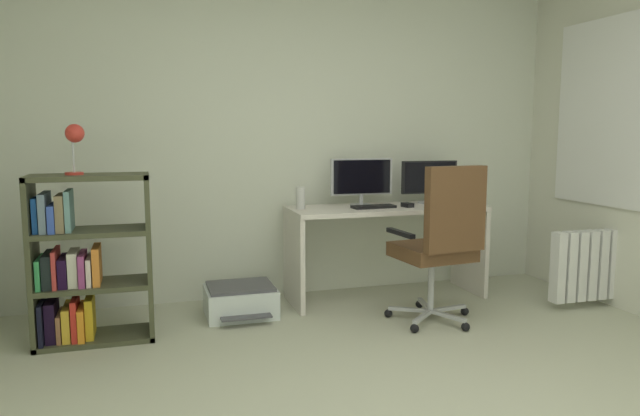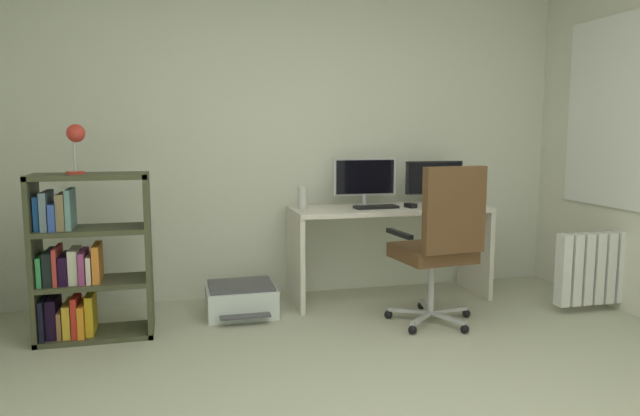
% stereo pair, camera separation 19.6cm
% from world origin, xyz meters
% --- Properties ---
extents(wall_back, '(4.57, 0.10, 2.51)m').
position_xyz_m(wall_back, '(0.00, 2.52, 1.26)').
color(wall_back, silver).
rests_on(wall_back, ground).
extents(window_pane, '(0.01, 1.23, 1.35)m').
position_xyz_m(window_pane, '(2.28, 1.43, 1.49)').
color(window_pane, white).
extents(window_frame, '(0.02, 1.31, 1.43)m').
position_xyz_m(window_frame, '(2.27, 1.43, 1.49)').
color(window_frame, white).
extents(desk, '(1.57, 0.56, 0.75)m').
position_xyz_m(desk, '(0.70, 2.12, 0.56)').
color(desk, silver).
rests_on(desk, ground).
extents(monitor_main, '(0.51, 0.18, 0.38)m').
position_xyz_m(monitor_main, '(0.52, 2.21, 0.97)').
color(monitor_main, '#B2B5B7').
rests_on(monitor_main, desk).
extents(monitor_secondary, '(0.49, 0.18, 0.35)m').
position_xyz_m(monitor_secondary, '(1.12, 2.21, 0.95)').
color(monitor_secondary, '#B2B5B7').
rests_on(monitor_secondary, desk).
extents(keyboard, '(0.35, 0.15, 0.02)m').
position_xyz_m(keyboard, '(0.56, 2.06, 0.76)').
color(keyboard, black).
rests_on(keyboard, desk).
extents(computer_mouse, '(0.08, 0.11, 0.03)m').
position_xyz_m(computer_mouse, '(0.84, 2.03, 0.77)').
color(computer_mouse, black).
rests_on(computer_mouse, desk).
extents(desktop_speaker, '(0.07, 0.07, 0.17)m').
position_xyz_m(desktop_speaker, '(-0.00, 2.17, 0.83)').
color(desktop_speaker, silver).
rests_on(desktop_speaker, desk).
extents(office_chair, '(0.62, 0.64, 1.12)m').
position_xyz_m(office_chair, '(0.79, 1.38, 0.61)').
color(office_chair, '#B7BABC').
rests_on(office_chair, ground).
extents(bookshelf, '(0.73, 0.34, 1.08)m').
position_xyz_m(bookshelf, '(-1.56, 1.76, 0.50)').
color(bookshelf, '#41442C').
rests_on(bookshelf, ground).
extents(desk_lamp, '(0.13, 0.11, 0.31)m').
position_xyz_m(desk_lamp, '(-1.55, 1.76, 1.30)').
color(desk_lamp, red).
rests_on(desk_lamp, bookshelf).
extents(printer, '(0.50, 0.50, 0.23)m').
position_xyz_m(printer, '(-0.50, 1.99, 0.11)').
color(printer, white).
rests_on(printer, ground).
extents(radiator, '(0.84, 0.10, 0.54)m').
position_xyz_m(radiator, '(2.19, 1.43, 0.33)').
color(radiator, white).
rests_on(radiator, ground).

